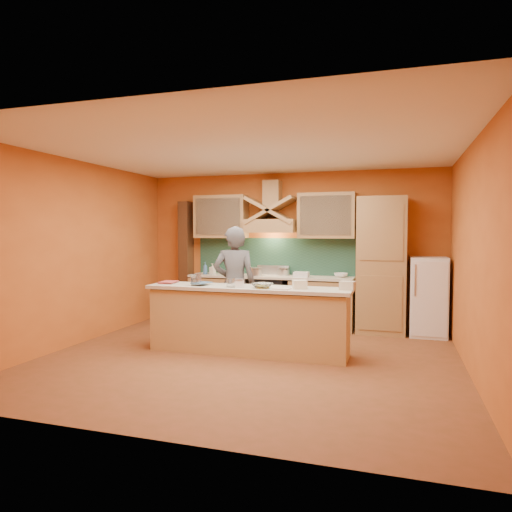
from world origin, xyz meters
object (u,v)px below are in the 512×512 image
(fridge, at_px, (428,297))
(person, at_px, (235,285))
(mixing_bowl, at_px, (262,286))
(kitchen_scale, at_px, (240,284))
(stove, at_px, (270,301))

(fridge, xyz_separation_m, person, (-2.87, -1.43, 0.25))
(fridge, distance_m, mixing_bowl, 3.03)
(kitchen_scale, bearing_deg, stove, 72.53)
(stove, xyz_separation_m, fridge, (2.70, 0.00, 0.20))
(person, bearing_deg, mixing_bowl, 121.86)
(kitchen_scale, xyz_separation_m, mixing_bowl, (0.32, 0.02, -0.02))
(fridge, bearing_deg, mixing_bowl, -138.45)
(mixing_bowl, bearing_deg, fridge, 41.55)
(kitchen_scale, relative_size, mixing_bowl, 0.43)
(stove, relative_size, kitchen_scale, 7.60)
(stove, relative_size, mixing_bowl, 3.27)
(stove, height_order, person, person)
(person, bearing_deg, stove, -111.79)
(fridge, relative_size, person, 0.72)
(fridge, bearing_deg, person, -153.58)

